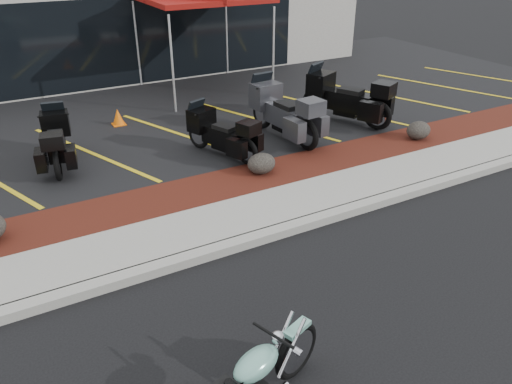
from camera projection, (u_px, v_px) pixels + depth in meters
ground at (319, 259)px, 7.74m from camera, size 90.00×90.00×0.00m
curb at (288, 228)px, 8.40m from camera, size 24.00×0.25×0.15m
sidewalk at (267, 210)px, 8.95m from camera, size 24.00×1.20×0.15m
mulch_bed at (237, 184)px, 9.87m from camera, size 24.00×1.20×0.16m
upper_lot at (150, 109)px, 14.06m from camera, size 26.00×9.60×0.15m
dealership_building at (90, 10)px, 18.02m from camera, size 18.00×8.16×4.00m
boulder_mid at (261, 163)px, 10.05m from camera, size 0.59×0.49×0.42m
boulder_right at (418, 130)px, 11.72m from camera, size 0.59×0.49×0.42m
hero_cruiser at (297, 344)px, 5.53m from camera, size 2.69×1.49×0.92m
touring_black_front at (57, 128)px, 10.84m from camera, size 1.12×2.11×1.17m
touring_black_mid at (198, 124)px, 11.08m from camera, size 1.41×2.08×1.13m
touring_grey at (262, 101)px, 12.18m from camera, size 1.13×2.47×1.40m
touring_black_rear at (316, 90)px, 12.98m from camera, size 1.87×2.60×1.42m
traffic_cone at (118, 117)px, 12.61m from camera, size 0.36×0.36×0.41m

